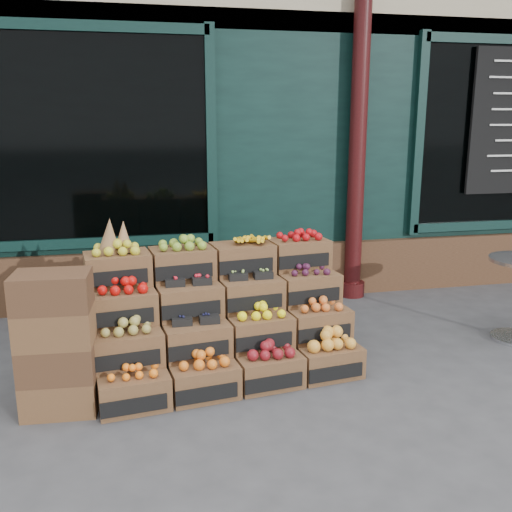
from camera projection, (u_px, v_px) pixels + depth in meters
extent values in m
plane|color=#3E3E41|center=(302.00, 387.00, 4.23)|extent=(60.00, 60.00, 0.00)
cube|color=black|center=(205.00, 87.00, 8.60)|extent=(12.00, 6.00, 4.80)
cube|color=black|center=(243.00, 161.00, 6.01)|extent=(12.00, 0.12, 3.00)
cube|color=#492E1D|center=(245.00, 273.00, 6.23)|extent=(12.00, 0.18, 0.60)
cube|color=black|center=(83.00, 139.00, 5.55)|extent=(2.40, 0.06, 2.00)
cylinder|color=#350C0D|center=(357.00, 151.00, 6.05)|extent=(0.18, 0.18, 3.20)
cube|color=brown|center=(134.00, 391.00, 3.92)|extent=(0.52, 0.39, 0.24)
cube|color=black|center=(138.00, 406.00, 3.77)|extent=(0.44, 0.07, 0.11)
cube|color=orange|center=(133.00, 370.00, 3.89)|extent=(0.41, 0.30, 0.06)
cube|color=brown|center=(204.00, 380.00, 4.09)|extent=(0.52, 0.39, 0.24)
cube|color=black|center=(210.00, 394.00, 3.93)|extent=(0.44, 0.07, 0.11)
cube|color=orange|center=(203.00, 359.00, 4.05)|extent=(0.41, 0.30, 0.09)
cube|color=brown|center=(268.00, 370.00, 4.25)|extent=(0.52, 0.39, 0.24)
cube|color=black|center=(277.00, 383.00, 4.09)|extent=(0.44, 0.07, 0.11)
cube|color=maroon|center=(268.00, 349.00, 4.21)|extent=(0.41, 0.30, 0.09)
cube|color=brown|center=(328.00, 361.00, 4.41)|extent=(0.52, 0.39, 0.24)
cube|color=black|center=(339.00, 373.00, 4.26)|extent=(0.44, 0.07, 0.11)
cube|color=gold|center=(329.00, 339.00, 4.37)|extent=(0.41, 0.30, 0.11)
cube|color=brown|center=(128.00, 347.00, 4.05)|extent=(0.52, 0.39, 0.24)
cube|color=black|center=(132.00, 360.00, 3.90)|extent=(0.44, 0.07, 0.11)
cube|color=olive|center=(127.00, 326.00, 4.02)|extent=(0.41, 0.30, 0.08)
cube|color=brown|center=(196.00, 339.00, 4.22)|extent=(0.52, 0.39, 0.24)
cube|color=black|center=(202.00, 351.00, 4.06)|extent=(0.44, 0.07, 0.11)
cube|color=black|center=(196.00, 322.00, 4.18)|extent=(0.41, 0.30, 0.03)
cube|color=brown|center=(259.00, 330.00, 4.38)|extent=(0.52, 0.39, 0.24)
cube|color=black|center=(267.00, 342.00, 4.22)|extent=(0.44, 0.07, 0.11)
cube|color=yellow|center=(259.00, 311.00, 4.34)|extent=(0.41, 0.30, 0.08)
cube|color=brown|center=(318.00, 323.00, 4.54)|extent=(0.52, 0.39, 0.24)
cube|color=black|center=(328.00, 333.00, 4.38)|extent=(0.44, 0.07, 0.11)
cube|color=orange|center=(318.00, 304.00, 4.50)|extent=(0.41, 0.30, 0.08)
cube|color=brown|center=(123.00, 307.00, 4.18)|extent=(0.52, 0.39, 0.24)
cube|color=black|center=(126.00, 318.00, 4.03)|extent=(0.44, 0.07, 0.11)
cube|color=#BE0C09|center=(121.00, 286.00, 4.14)|extent=(0.41, 0.30, 0.08)
cube|color=brown|center=(189.00, 300.00, 4.34)|extent=(0.52, 0.39, 0.24)
cube|color=black|center=(195.00, 310.00, 4.19)|extent=(0.44, 0.07, 0.11)
cube|color=red|center=(188.00, 283.00, 4.31)|extent=(0.41, 0.30, 0.03)
cube|color=brown|center=(250.00, 293.00, 4.51)|extent=(0.52, 0.39, 0.24)
cube|color=black|center=(258.00, 303.00, 4.35)|extent=(0.44, 0.07, 0.11)
cube|color=#90B252|center=(250.00, 277.00, 4.47)|extent=(0.41, 0.30, 0.03)
cube|color=brown|center=(308.00, 287.00, 4.67)|extent=(0.52, 0.39, 0.24)
cube|color=black|center=(317.00, 296.00, 4.51)|extent=(0.44, 0.07, 0.11)
cube|color=#3D152D|center=(308.00, 269.00, 4.63)|extent=(0.41, 0.30, 0.06)
cube|color=brown|center=(118.00, 269.00, 4.31)|extent=(0.52, 0.39, 0.24)
cube|color=black|center=(121.00, 278.00, 4.15)|extent=(0.44, 0.07, 0.11)
cube|color=gold|center=(116.00, 248.00, 4.27)|extent=(0.41, 0.30, 0.08)
cube|color=brown|center=(182.00, 263.00, 4.47)|extent=(0.52, 0.39, 0.24)
cube|color=black|center=(187.00, 272.00, 4.32)|extent=(0.44, 0.07, 0.11)
cube|color=olive|center=(182.00, 243.00, 4.43)|extent=(0.41, 0.30, 0.08)
cube|color=brown|center=(242.00, 258.00, 4.63)|extent=(0.52, 0.39, 0.24)
cube|color=black|center=(249.00, 266.00, 4.48)|extent=(0.44, 0.07, 0.11)
cube|color=yellow|center=(242.00, 239.00, 4.60)|extent=(0.41, 0.30, 0.07)
cube|color=brown|center=(298.00, 253.00, 4.80)|extent=(0.52, 0.39, 0.24)
cube|color=black|center=(307.00, 261.00, 4.64)|extent=(0.44, 0.07, 0.11)
cube|color=#AD0C11|center=(299.00, 235.00, 4.76)|extent=(0.41, 0.30, 0.07)
cube|color=#492E1D|center=(229.00, 364.00, 4.35)|extent=(1.99, 0.58, 0.24)
cube|color=#492E1D|center=(221.00, 340.00, 4.51)|extent=(1.99, 0.58, 0.48)
cube|color=#492E1D|center=(214.00, 317.00, 4.67)|extent=(1.99, 0.58, 0.72)
cone|color=olive|center=(109.00, 236.00, 4.24)|extent=(0.17, 0.17, 0.28)
cone|color=olive|center=(123.00, 237.00, 4.30)|extent=(0.15, 0.15, 0.24)
cube|color=brown|center=(61.00, 394.00, 3.88)|extent=(0.51, 0.37, 0.24)
cube|color=#492E1D|center=(58.00, 361.00, 3.82)|extent=(0.51, 0.37, 0.24)
cube|color=brown|center=(55.00, 326.00, 3.76)|extent=(0.51, 0.37, 0.24)
cube|color=#492E1D|center=(52.00, 291.00, 3.70)|extent=(0.51, 0.37, 0.24)
imported|color=#164E19|center=(107.00, 208.00, 6.22)|extent=(0.77, 0.56, 1.97)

